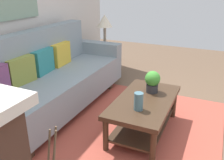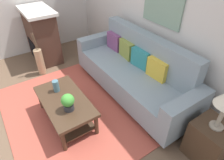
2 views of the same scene
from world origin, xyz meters
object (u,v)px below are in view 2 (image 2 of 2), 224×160
object	(u,v)px
potted_plant_tabletop	(68,102)
couch	(134,73)
throw_pillow_olive	(127,49)
fireplace	(42,35)
side_table	(209,141)
coffee_table	(65,105)
throw_pillow_teal	(141,58)
throw_pillow_plum	(114,41)
throw_pillow_mustard	(157,69)
floor_vase	(40,62)
tabletop_vase	(56,86)

from	to	relation	value
potted_plant_tabletop	couch	bearing A→B (deg)	98.51
throw_pillow_olive	fireplace	bearing A→B (deg)	-148.23
throw_pillow_olive	side_table	world-z (taller)	throw_pillow_olive
throw_pillow_olive	coffee_table	bearing A→B (deg)	-75.45
throw_pillow_olive	side_table	bearing A→B (deg)	-4.44
throw_pillow_teal	coffee_table	size ratio (longest dim) A/B	0.33
couch	throw_pillow_plum	bearing A→B (deg)	171.16
side_table	throw_pillow_mustard	bearing A→B (deg)	172.52
throw_pillow_plum	throw_pillow_olive	xyz separation A→B (m)	(0.40, 0.00, 0.00)
throw_pillow_olive	floor_vase	distance (m)	1.81
throw_pillow_mustard	floor_vase	distance (m)	2.39
coffee_table	throw_pillow_olive	bearing A→B (deg)	104.55
coffee_table	side_table	xyz separation A→B (m)	(1.58, 1.27, -0.03)
throw_pillow_olive	tabletop_vase	world-z (taller)	throw_pillow_olive
potted_plant_tabletop	floor_vase	world-z (taller)	potted_plant_tabletop
couch	tabletop_vase	bearing A→B (deg)	-102.30
tabletop_vase	fireplace	size ratio (longest dim) A/B	0.16
throw_pillow_mustard	coffee_table	bearing A→B (deg)	-106.79
fireplace	throw_pillow_mustard	bearing A→B (deg)	22.90
throw_pillow_plum	coffee_table	distance (m)	1.66
throw_pillow_teal	floor_vase	bearing A→B (deg)	-138.99
coffee_table	throw_pillow_plum	bearing A→B (deg)	118.38
couch	tabletop_vase	size ratio (longest dim) A/B	13.34
throw_pillow_plum	throw_pillow_teal	world-z (taller)	same
couch	potted_plant_tabletop	xyz separation A→B (m)	(0.20, -1.31, 0.14)
throw_pillow_mustard	floor_vase	bearing A→B (deg)	-145.36
coffee_table	potted_plant_tabletop	bearing A→B (deg)	-4.39
throw_pillow_plum	fireplace	world-z (taller)	fireplace
couch	side_table	distance (m)	1.56
side_table	throw_pillow_plum	bearing A→B (deg)	176.32
couch	potted_plant_tabletop	distance (m)	1.34
side_table	floor_vase	size ratio (longest dim) A/B	1.01
coffee_table	floor_vase	xyz separation A→B (m)	(-1.51, 0.08, -0.04)
floor_vase	potted_plant_tabletop	bearing A→B (deg)	-3.22
couch	fireplace	bearing A→B (deg)	-156.09
throw_pillow_olive	tabletop_vase	distance (m)	1.44
side_table	tabletop_vase	bearing A→B (deg)	-145.07
throw_pillow_olive	tabletop_vase	xyz separation A→B (m)	(0.11, -1.43, -0.16)
tabletop_vase	side_table	xyz separation A→B (m)	(1.83, 1.28, -0.24)
throw_pillow_plum	side_table	bearing A→B (deg)	-3.68
throw_pillow_teal	throw_pillow_mustard	world-z (taller)	same
couch	side_table	world-z (taller)	couch
couch	throw_pillow_plum	world-z (taller)	couch
tabletop_vase	potted_plant_tabletop	world-z (taller)	potted_plant_tabletop
potted_plant_tabletop	side_table	world-z (taller)	potted_plant_tabletop
throw_pillow_olive	floor_vase	bearing A→B (deg)	-130.45
coffee_table	floor_vase	size ratio (longest dim) A/B	1.98
throw_pillow_plum	coffee_table	world-z (taller)	throw_pillow_plum
throw_pillow_teal	throw_pillow_mustard	xyz separation A→B (m)	(0.40, 0.00, 0.00)
throw_pillow_olive	side_table	size ratio (longest dim) A/B	0.64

